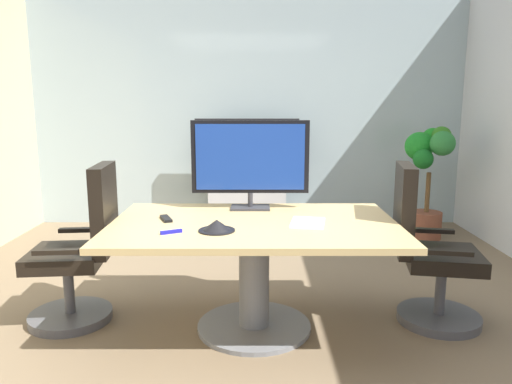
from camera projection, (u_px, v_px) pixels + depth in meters
ground_plane at (244, 319)px, 3.37m from camera, size 6.63×6.63×0.00m
wall_back_glass_partition at (250, 109)px, 5.88m from camera, size 5.29×0.10×2.82m
conference_table at (256, 251)px, 3.14m from camera, size 1.84×1.15×0.74m
office_chair_left at (83, 257)px, 3.29m from camera, size 0.61×0.59×1.09m
office_chair_right at (430, 258)px, 3.27m from camera, size 0.63×0.61×1.09m
tv_monitor at (252, 159)px, 3.44m from camera, size 0.84×0.18×0.64m
wall_display_unit at (249, 192)px, 5.71m from camera, size 1.20×0.36×1.31m
potted_plant at (430, 170)px, 5.23m from camera, size 0.49×0.52×1.24m
conference_phone at (219, 226)px, 2.88m from camera, size 0.22×0.22×0.07m
remote_control at (168, 218)px, 3.16m from camera, size 0.11×0.18×0.02m
whiteboard_marker at (173, 232)px, 2.84m from camera, size 0.13×0.08×0.02m
paper_notepad at (309, 223)px, 3.07m from camera, size 0.26×0.33×0.01m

